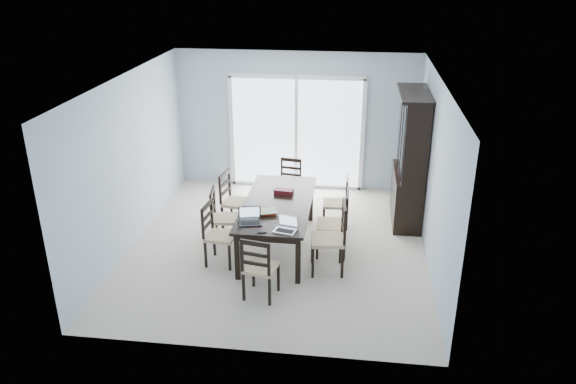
{
  "coord_description": "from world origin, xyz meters",
  "views": [
    {
      "loc": [
        1.12,
        -7.61,
        4.19
      ],
      "look_at": [
        0.16,
        0.0,
        0.93
      ],
      "focal_mm": 35.0,
      "sensor_mm": 36.0,
      "label": 1
    }
  ],
  "objects_px": {
    "laptop_dark": "(250,220)",
    "laptop_silver": "(285,228)",
    "chair_end_far": "(290,178)",
    "chair_left_mid": "(220,211)",
    "cell_phone": "(262,232)",
    "chair_right_near": "(335,230)",
    "china_hutch": "(410,160)",
    "chair_right_mid": "(339,217)",
    "chair_end_near": "(258,262)",
    "chair_left_far": "(231,194)",
    "hot_tub": "(264,146)",
    "chair_left_near": "(215,227)",
    "dining_table": "(278,207)",
    "chair_right_far": "(340,197)",
    "game_box": "(284,192)"
  },
  "relations": [
    {
      "from": "chair_end_near",
      "to": "laptop_dark",
      "type": "relative_size",
      "value": 2.96
    },
    {
      "from": "chair_left_far",
      "to": "chair_right_far",
      "type": "bearing_deg",
      "value": 107.85
    },
    {
      "from": "chair_right_far",
      "to": "laptop_dark",
      "type": "bearing_deg",
      "value": 140.84
    },
    {
      "from": "china_hutch",
      "to": "chair_left_far",
      "type": "relative_size",
      "value": 2.01
    },
    {
      "from": "chair_left_far",
      "to": "laptop_silver",
      "type": "relative_size",
      "value": 3.29
    },
    {
      "from": "china_hutch",
      "to": "chair_right_far",
      "type": "height_order",
      "value": "china_hutch"
    },
    {
      "from": "chair_right_mid",
      "to": "chair_end_far",
      "type": "relative_size",
      "value": 1.16
    },
    {
      "from": "chair_left_near",
      "to": "laptop_dark",
      "type": "height_order",
      "value": "chair_left_near"
    },
    {
      "from": "dining_table",
      "to": "chair_left_mid",
      "type": "bearing_deg",
      "value": 179.92
    },
    {
      "from": "china_hutch",
      "to": "game_box",
      "type": "xyz_separation_m",
      "value": [
        -1.98,
        -0.91,
        -0.29
      ]
    },
    {
      "from": "dining_table",
      "to": "chair_right_near",
      "type": "xyz_separation_m",
      "value": [
        0.89,
        -0.6,
        -0.04
      ]
    },
    {
      "from": "laptop_silver",
      "to": "chair_left_mid",
      "type": "bearing_deg",
      "value": 154.05
    },
    {
      "from": "chair_right_near",
      "to": "laptop_dark",
      "type": "bearing_deg",
      "value": 91.73
    },
    {
      "from": "chair_left_near",
      "to": "chair_end_far",
      "type": "distance_m",
      "value": 2.27
    },
    {
      "from": "dining_table",
      "to": "cell_phone",
      "type": "xyz_separation_m",
      "value": [
        -0.08,
        -1.0,
        0.08
      ]
    },
    {
      "from": "chair_left_near",
      "to": "chair_right_near",
      "type": "bearing_deg",
      "value": 95.68
    },
    {
      "from": "chair_left_near",
      "to": "game_box",
      "type": "xyz_separation_m",
      "value": [
        0.88,
        0.92,
        0.22
      ]
    },
    {
      "from": "chair_left_mid",
      "to": "chair_end_far",
      "type": "distance_m",
      "value": 1.77
    },
    {
      "from": "chair_right_near",
      "to": "chair_right_mid",
      "type": "bearing_deg",
      "value": -9.86
    },
    {
      "from": "dining_table",
      "to": "cell_phone",
      "type": "height_order",
      "value": "cell_phone"
    },
    {
      "from": "chair_end_near",
      "to": "hot_tub",
      "type": "bearing_deg",
      "value": 109.12
    },
    {
      "from": "laptop_silver",
      "to": "game_box",
      "type": "relative_size",
      "value": 1.14
    },
    {
      "from": "dining_table",
      "to": "chair_left_far",
      "type": "bearing_deg",
      "value": 144.87
    },
    {
      "from": "chair_end_far",
      "to": "laptop_silver",
      "type": "relative_size",
      "value": 3.04
    },
    {
      "from": "chair_left_near",
      "to": "laptop_silver",
      "type": "xyz_separation_m",
      "value": [
        1.07,
        -0.35,
        0.23
      ]
    },
    {
      "from": "chair_left_near",
      "to": "chair_right_far",
      "type": "relative_size",
      "value": 1.05
    },
    {
      "from": "dining_table",
      "to": "chair_left_mid",
      "type": "distance_m",
      "value": 0.91
    },
    {
      "from": "china_hutch",
      "to": "chair_right_mid",
      "type": "bearing_deg",
      "value": -128.89
    },
    {
      "from": "china_hutch",
      "to": "chair_end_far",
      "type": "relative_size",
      "value": 2.17
    },
    {
      "from": "china_hutch",
      "to": "chair_right_mid",
      "type": "distance_m",
      "value": 1.8
    },
    {
      "from": "china_hutch",
      "to": "game_box",
      "type": "bearing_deg",
      "value": -155.25
    },
    {
      "from": "chair_left_near",
      "to": "cell_phone",
      "type": "distance_m",
      "value": 0.89
    },
    {
      "from": "chair_left_near",
      "to": "laptop_dark",
      "type": "relative_size",
      "value": 3.0
    },
    {
      "from": "chair_right_near",
      "to": "chair_left_mid",
      "type": "bearing_deg",
      "value": 65.61
    },
    {
      "from": "chair_left_mid",
      "to": "cell_phone",
      "type": "distance_m",
      "value": 1.31
    },
    {
      "from": "chair_end_far",
      "to": "chair_right_far",
      "type": "bearing_deg",
      "value": 151.05
    },
    {
      "from": "chair_right_mid",
      "to": "chair_end_near",
      "type": "bearing_deg",
      "value": 143.91
    },
    {
      "from": "chair_end_far",
      "to": "cell_phone",
      "type": "bearing_deg",
      "value": 97.58
    },
    {
      "from": "china_hutch",
      "to": "hot_tub",
      "type": "xyz_separation_m",
      "value": [
        -2.82,
        2.23,
        -0.61
      ]
    },
    {
      "from": "china_hutch",
      "to": "chair_right_mid",
      "type": "xyz_separation_m",
      "value": [
        -1.1,
        -1.36,
        -0.45
      ]
    },
    {
      "from": "chair_left_far",
      "to": "china_hutch",
      "type": "bearing_deg",
      "value": 113.76
    },
    {
      "from": "chair_left_far",
      "to": "chair_end_far",
      "type": "xyz_separation_m",
      "value": [
        0.84,
        0.93,
        -0.04
      ]
    },
    {
      "from": "chair_right_near",
      "to": "hot_tub",
      "type": "height_order",
      "value": "chair_right_near"
    },
    {
      "from": "laptop_dark",
      "to": "laptop_silver",
      "type": "distance_m",
      "value": 0.54
    },
    {
      "from": "chair_end_near",
      "to": "hot_tub",
      "type": "height_order",
      "value": "chair_end_near"
    },
    {
      "from": "chair_left_mid",
      "to": "laptop_dark",
      "type": "relative_size",
      "value": 2.93
    },
    {
      "from": "chair_end_near",
      "to": "chair_end_far",
      "type": "height_order",
      "value": "chair_end_near"
    },
    {
      "from": "chair_left_far",
      "to": "laptop_silver",
      "type": "bearing_deg",
      "value": 46.26
    },
    {
      "from": "chair_left_near",
      "to": "game_box",
      "type": "relative_size",
      "value": 3.67
    },
    {
      "from": "chair_right_far",
      "to": "game_box",
      "type": "xyz_separation_m",
      "value": [
        -0.87,
        -0.47,
        0.25
      ]
    }
  ]
}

